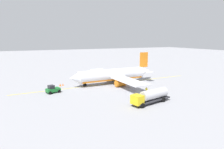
# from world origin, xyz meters

# --- Properties ---
(ground_plane) EXTENTS (400.00, 400.00, 0.00)m
(ground_plane) POSITION_xyz_m (0.00, 0.00, 0.00)
(ground_plane) COLOR #939399
(airplane) EXTENTS (29.58, 31.97, 9.82)m
(airplane) POSITION_xyz_m (-0.47, -0.01, 2.72)
(airplane) COLOR white
(airplane) RESTS_ON ground
(fuel_tanker) EXTENTS (11.11, 4.64, 3.15)m
(fuel_tanker) POSITION_xyz_m (0.76, 22.13, 1.73)
(fuel_tanker) COLOR #2D2D33
(fuel_tanker) RESTS_ON ground
(pushback_tug) EXTENTS (4.02, 3.16, 2.20)m
(pushback_tug) POSITION_xyz_m (19.55, 3.48, 1.01)
(pushback_tug) COLOR #196B28
(pushback_tug) RESTS_ON ground
(refueling_worker) EXTENTS (0.62, 0.63, 1.71)m
(refueling_worker) POSITION_xyz_m (-3.17, 14.90, 0.82)
(refueling_worker) COLOR navy
(refueling_worker) RESTS_ON ground
(safety_cone_nose) EXTENTS (0.57, 0.57, 0.64)m
(safety_cone_nose) POSITION_xyz_m (15.21, -4.01, 0.32)
(safety_cone_nose) COLOR #F2590F
(safety_cone_nose) RESTS_ON ground
(safety_cone_wingtip) EXTENTS (0.64, 0.64, 0.71)m
(safety_cone_wingtip) POSITION_xyz_m (16.10, -3.71, 0.36)
(safety_cone_wingtip) COLOR #F2590F
(safety_cone_wingtip) RESTS_ON ground
(taxi_line_marking) EXTENTS (61.56, 2.10, 0.01)m
(taxi_line_marking) POSITION_xyz_m (0.00, 0.00, 0.01)
(taxi_line_marking) COLOR yellow
(taxi_line_marking) RESTS_ON ground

